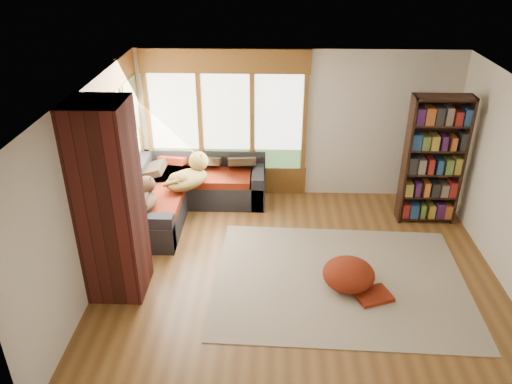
% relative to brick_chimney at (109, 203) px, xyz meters
% --- Properties ---
extents(floor, '(5.50, 5.50, 0.00)m').
position_rel_brick_chimney_xyz_m(floor, '(2.40, 0.35, -1.30)').
color(floor, brown).
rests_on(floor, ground).
extents(ceiling, '(5.50, 5.50, 0.00)m').
position_rel_brick_chimney_xyz_m(ceiling, '(2.40, 0.35, 1.30)').
color(ceiling, white).
extents(wall_back, '(5.50, 0.04, 2.60)m').
position_rel_brick_chimney_xyz_m(wall_back, '(2.40, 2.85, 0.00)').
color(wall_back, silver).
rests_on(wall_back, ground).
extents(wall_front, '(5.50, 0.04, 2.60)m').
position_rel_brick_chimney_xyz_m(wall_front, '(2.40, -2.15, 0.00)').
color(wall_front, silver).
rests_on(wall_front, ground).
extents(wall_left, '(0.04, 5.00, 2.60)m').
position_rel_brick_chimney_xyz_m(wall_left, '(-0.35, 0.35, 0.00)').
color(wall_left, silver).
rests_on(wall_left, ground).
extents(windows_back, '(2.82, 0.10, 1.90)m').
position_rel_brick_chimney_xyz_m(windows_back, '(1.20, 2.82, 0.05)').
color(windows_back, brown).
rests_on(windows_back, wall_back).
extents(windows_left, '(0.10, 2.62, 1.90)m').
position_rel_brick_chimney_xyz_m(windows_left, '(-0.32, 1.55, 0.05)').
color(windows_left, brown).
rests_on(windows_left, wall_left).
extents(roller_blind, '(0.03, 0.72, 0.90)m').
position_rel_brick_chimney_xyz_m(roller_blind, '(-0.29, 2.38, 0.45)').
color(roller_blind, '#758758').
rests_on(roller_blind, wall_left).
extents(brick_chimney, '(0.70, 0.70, 2.60)m').
position_rel_brick_chimney_xyz_m(brick_chimney, '(0.00, 0.00, 0.00)').
color(brick_chimney, '#471914').
rests_on(brick_chimney, ground).
extents(sectional_sofa, '(2.20, 2.20, 0.80)m').
position_rel_brick_chimney_xyz_m(sectional_sofa, '(0.45, 2.05, -1.00)').
color(sectional_sofa, black).
rests_on(sectional_sofa, ground).
extents(area_rug, '(3.51, 2.73, 0.01)m').
position_rel_brick_chimney_xyz_m(area_rug, '(2.96, 0.25, -1.29)').
color(area_rug, silver).
rests_on(area_rug, ground).
extents(bookshelf, '(0.91, 0.30, 2.12)m').
position_rel_brick_chimney_xyz_m(bookshelf, '(4.54, 1.95, -0.24)').
color(bookshelf, black).
rests_on(bookshelf, ground).
extents(pouf, '(0.71, 0.71, 0.38)m').
position_rel_brick_chimney_xyz_m(pouf, '(3.05, 0.14, -1.10)').
color(pouf, maroon).
rests_on(pouf, area_rug).
extents(dog_tan, '(0.88, 0.94, 0.46)m').
position_rel_brick_chimney_xyz_m(dog_tan, '(0.66, 1.98, -0.53)').
color(dog_tan, olive).
rests_on(dog_tan, sectional_sofa).
extents(dog_brindle, '(0.53, 0.76, 0.39)m').
position_rel_brick_chimney_xyz_m(dog_brindle, '(0.07, 1.21, -0.57)').
color(dog_brindle, '#362519').
rests_on(dog_brindle, sectional_sofa).
extents(throw_pillows, '(1.98, 1.68, 0.45)m').
position_rel_brick_chimney_xyz_m(throw_pillows, '(0.48, 2.20, -0.51)').
color(throw_pillows, '#312619').
rests_on(throw_pillows, sectional_sofa).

